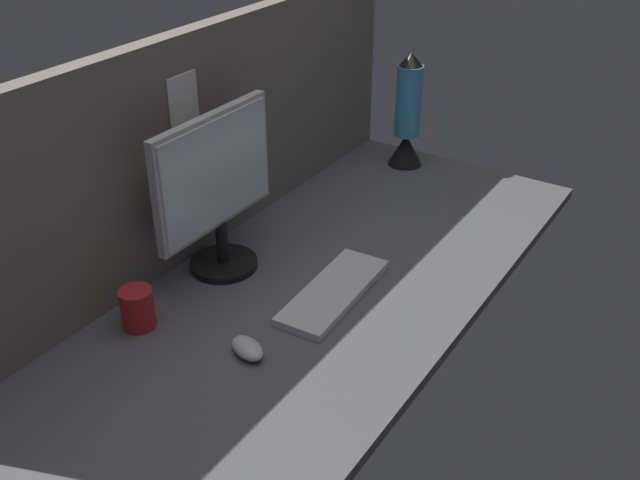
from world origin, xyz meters
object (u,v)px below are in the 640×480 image
at_px(mug_red_plastic, 138,308).
at_px(lava_lamp, 407,119).
at_px(monitor, 216,187).
at_px(mouse, 247,348).
at_px(keyboard, 334,292).

distance_m(mug_red_plastic, lava_lamp, 1.17).
relative_size(monitor, lava_lamp, 1.10).
distance_m(mouse, mug_red_plastic, 0.29).
height_order(keyboard, lava_lamp, lava_lamp).
distance_m(keyboard, mug_red_plastic, 0.48).
relative_size(monitor, mouse, 4.44).
relative_size(mouse, lava_lamp, 0.25).
bearing_deg(mouse, lava_lamp, 28.63).
bearing_deg(lava_lamp, monitor, 172.76).
bearing_deg(mug_red_plastic, monitor, 1.17).
height_order(keyboard, mug_red_plastic, mug_red_plastic).
distance_m(monitor, lava_lamp, 0.86).
bearing_deg(mouse, monitor, 67.72).
relative_size(keyboard, mouse, 3.85).
xyz_separation_m(keyboard, lava_lamp, (0.80, 0.21, 0.15)).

